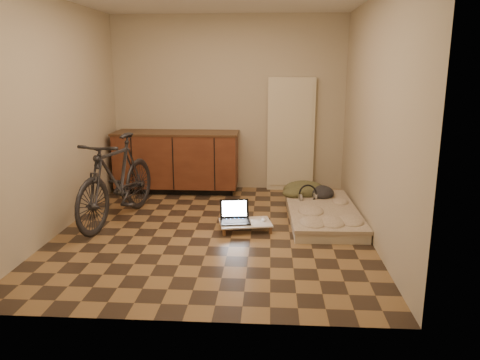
# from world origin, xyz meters

# --- Properties ---
(room_shell) EXTENTS (3.50, 4.00, 2.60)m
(room_shell) POSITION_xyz_m (0.00, 0.00, 1.30)
(room_shell) COLOR brown
(room_shell) RESTS_ON ground
(cabinets) EXTENTS (1.84, 0.62, 0.91)m
(cabinets) POSITION_xyz_m (-0.75, 1.70, 0.47)
(cabinets) COLOR black
(cabinets) RESTS_ON ground
(appliance_panel) EXTENTS (0.70, 0.10, 1.70)m
(appliance_panel) POSITION_xyz_m (0.95, 1.94, 0.85)
(appliance_panel) COLOR beige
(appliance_panel) RESTS_ON ground
(bicycle) EXTENTS (0.89, 1.86, 1.16)m
(bicycle) POSITION_xyz_m (-1.20, 0.26, 0.58)
(bicycle) COLOR black
(bicycle) RESTS_ON ground
(futon) EXTENTS (0.89, 1.76, 0.15)m
(futon) POSITION_xyz_m (1.30, 0.50, 0.08)
(futon) COLOR #BDB197
(futon) RESTS_ON ground
(clothing_pile) EXTENTS (0.63, 0.53, 0.25)m
(clothing_pile) POSITION_xyz_m (1.18, 1.13, 0.27)
(clothing_pile) COLOR #424226
(clothing_pile) RESTS_ON futon
(headphones) EXTENTS (0.32, 0.30, 0.18)m
(headphones) POSITION_xyz_m (1.14, 0.85, 0.24)
(headphones) COLOR black
(headphones) RESTS_ON futon
(lap_desk) EXTENTS (0.65, 0.49, 0.10)m
(lap_desk) POSITION_xyz_m (0.36, 0.03, 0.09)
(lap_desk) COLOR brown
(lap_desk) RESTS_ON ground
(laptop) EXTENTS (0.38, 0.35, 0.23)m
(laptop) POSITION_xyz_m (0.24, 0.06, 0.15)
(laptop) COLOR black
(laptop) RESTS_ON lap_desk
(mouse) EXTENTS (0.09, 0.11, 0.03)m
(mouse) POSITION_xyz_m (0.58, 0.10, 0.12)
(mouse) COLOR white
(mouse) RESTS_ON lap_desk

